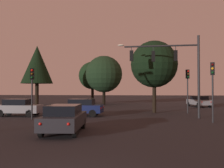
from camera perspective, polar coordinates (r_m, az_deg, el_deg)
The scene contains 13 objects.
ground_plane at distance 30.65m, azimuth 2.60°, elevation -5.65°, with size 168.00×168.00×0.00m, color black.
traffic_signal_mast_arm at distance 22.68m, azimuth 12.80°, elevation 4.66°, with size 6.83×0.55×6.85m.
traffic_light_corner_left at distance 21.69m, azimuth -16.93°, elevation 0.20°, with size 0.35×0.38×4.05m.
traffic_light_corner_right at distance 19.95m, azimuth 20.96°, elevation 0.83°, with size 0.35×0.38×4.29m.
traffic_light_median at distance 27.31m, azimuth 16.07°, elevation 0.35°, with size 0.37×0.39×4.37m.
car_nearside_lane at distance 14.74m, azimuth -10.31°, elevation -7.26°, with size 2.28×4.77×1.52m.
car_crossing_left at distance 23.77m, azimuth -6.82°, elevation -5.00°, with size 4.06×1.89×1.52m.
car_crossing_right at distance 24.96m, azimuth -19.62°, elevation -4.76°, with size 4.05×1.88×1.52m.
car_far_lane at distance 38.24m, azimuth 18.32°, elevation -3.53°, with size 2.76×4.77×1.52m.
tree_behind_sign at distance 46.97m, azimuth -4.24°, elevation 1.82°, with size 4.91×4.91×7.35m.
tree_left_far at distance 27.32m, azimuth 9.12°, elevation 4.23°, with size 4.80×4.80×7.37m.
tree_center_horizon at distance 38.98m, azimuth -15.93°, elevation 4.02°, with size 4.49×4.49×8.63m.
tree_right_cluster at distance 41.55m, azimuth -1.75°, elevation 2.14°, with size 5.78×5.78×7.72m.
Camera 1 is at (2.17, -5.98, 2.34)m, focal length 42.21 mm.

